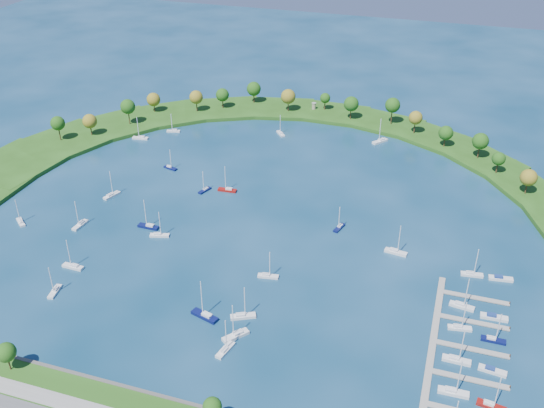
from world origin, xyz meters
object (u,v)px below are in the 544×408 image
(moored_boat_1, at_px, (112,195))
(docked_boat_11, at_px, (500,278))
(docked_boat_7, at_px, (493,339))
(docked_boat_2, at_px, (453,391))
(docked_boat_10, at_px, (472,274))
(moored_boat_3, at_px, (236,335))
(moored_boat_11, at_px, (21,221))
(dock_system, at_px, (455,360))
(moored_boat_6, at_px, (396,251))
(docked_boat_9, at_px, (494,317))
(moored_boat_0, at_px, (170,167))
(moored_boat_4, at_px, (159,234))
(moored_boat_9, at_px, (205,315))
(moored_boat_17, at_px, (243,315))
(moored_boat_19, at_px, (225,349))
(moored_boat_5, at_px, (80,224))
(docked_boat_3, at_px, (491,405))
(moored_boat_12, at_px, (205,190))
(moored_boat_8, at_px, (281,133))
(moored_boat_15, at_px, (268,275))
(moored_boat_18, at_px, (380,141))
(harbor_tower, at_px, (314,106))
(moored_boat_14, at_px, (149,226))
(moored_boat_7, at_px, (227,189))
(docked_boat_5, at_px, (492,370))
(moored_boat_10, at_px, (140,137))
(docked_boat_6, at_px, (460,327))
(moored_boat_2, at_px, (55,291))
(docked_boat_4, at_px, (456,359))
(moored_boat_20, at_px, (73,266))
(docked_boat_8, at_px, (462,305))

(moored_boat_1, distance_m, docked_boat_11, 164.97)
(docked_boat_7, bearing_deg, docked_boat_2, -111.82)
(docked_boat_7, xyz_separation_m, docked_boat_10, (-8.10, 33.41, 0.01))
(moored_boat_3, distance_m, moored_boat_11, 114.67)
(moored_boat_11, relative_size, docked_boat_10, 0.93)
(dock_system, distance_m, moored_boat_6, 57.82)
(moored_boat_6, relative_size, docked_boat_9, 1.42)
(moored_boat_0, distance_m, moored_boat_4, 58.99)
(moored_boat_9, distance_m, moored_boat_17, 12.57)
(moored_boat_17, height_order, docked_boat_11, moored_boat_17)
(docked_boat_9, xyz_separation_m, docked_boat_10, (-8.05, 22.06, 0.23))
(moored_boat_19, bearing_deg, docked_boat_11, -38.62)
(moored_boat_19, relative_size, docked_boat_10, 1.02)
(moored_boat_5, bearing_deg, docked_boat_3, 79.24)
(docked_boat_10, bearing_deg, moored_boat_12, 159.61)
(moored_boat_8, height_order, docked_boat_3, docked_boat_3)
(moored_boat_15, xyz_separation_m, moored_boat_18, (19.15, 128.27, 0.07))
(harbor_tower, height_order, moored_boat_4, moored_boat_4)
(moored_boat_3, relative_size, moored_boat_9, 0.92)
(moored_boat_14, xyz_separation_m, moored_boat_18, (75.96, 111.88, 0.02))
(moored_boat_5, height_order, moored_boat_9, moored_boat_9)
(moored_boat_6, bearing_deg, moored_boat_1, -174.14)
(dock_system, relative_size, docked_boat_11, 9.39)
(moored_boat_7, height_order, docked_boat_5, moored_boat_7)
(moored_boat_8, distance_m, moored_boat_19, 164.71)
(moored_boat_11, distance_m, docked_boat_10, 180.10)
(moored_boat_7, height_order, moored_boat_10, moored_boat_7)
(moored_boat_11, bearing_deg, docked_boat_6, -144.15)
(moored_boat_6, bearing_deg, docked_boat_10, -3.14)
(moored_boat_3, relative_size, moored_boat_4, 1.17)
(moored_boat_2, relative_size, docked_boat_2, 0.87)
(docked_boat_11, bearing_deg, moored_boat_7, 158.60)
(moored_boat_14, xyz_separation_m, docked_boat_11, (136.95, 8.19, -0.30))
(docked_boat_2, height_order, docked_boat_9, docked_boat_2)
(docked_boat_11, bearing_deg, moored_boat_0, 157.50)
(moored_boat_1, distance_m, moored_boat_10, 61.21)
(harbor_tower, xyz_separation_m, moored_boat_4, (-25.36, -145.18, -3.10))
(moored_boat_2, height_order, docked_boat_5, moored_boat_2)
(moored_boat_15, distance_m, docked_boat_4, 71.32)
(moored_boat_19, bearing_deg, dock_system, -62.64)
(moored_boat_5, distance_m, docked_boat_3, 168.86)
(moored_boat_14, distance_m, moored_boat_20, 36.02)
(moored_boat_11, bearing_deg, moored_boat_14, -126.53)
(docked_boat_7, distance_m, docked_boat_11, 34.12)
(moored_boat_3, xyz_separation_m, moored_boat_4, (-49.89, 44.99, -0.06))
(moored_boat_1, relative_size, moored_boat_4, 1.07)
(moored_boat_12, bearing_deg, docked_boat_9, 88.20)
(moored_boat_18, distance_m, docked_boat_8, 133.02)
(moored_boat_4, relative_size, moored_boat_17, 0.91)
(moored_boat_4, height_order, moored_boat_6, moored_boat_6)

